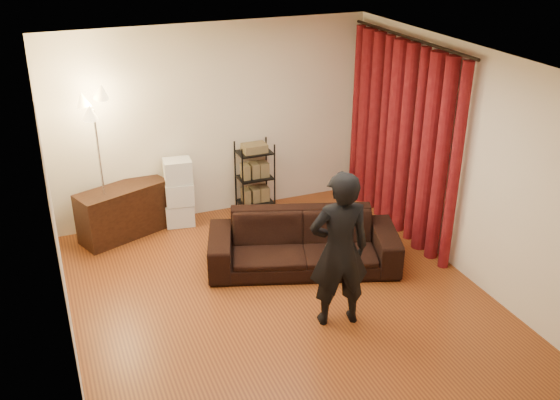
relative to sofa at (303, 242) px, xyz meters
name	(u,v)px	position (x,y,z in m)	size (l,w,h in m)	color
floor	(282,299)	(-0.52, -0.58, -0.33)	(5.00, 5.00, 0.00)	brown
ceiling	(282,62)	(-0.52, -0.58, 2.37)	(5.00, 5.00, 0.00)	white
wall_back	(214,122)	(-0.52, 1.92, 1.02)	(5.00, 5.00, 0.00)	beige
wall_front	(415,327)	(-0.52, -3.08, 1.02)	(5.00, 5.00, 0.00)	beige
wall_left	(56,229)	(-2.77, -0.58, 1.02)	(5.00, 5.00, 0.00)	beige
wall_right	(461,161)	(1.73, -0.58, 1.02)	(5.00, 5.00, 0.00)	beige
curtain_rod	(410,38)	(1.63, 0.55, 2.25)	(0.04, 0.04, 2.65)	black
curtain	(400,139)	(1.61, 0.55, 0.94)	(0.22, 2.65, 2.55)	maroon
sofa	(303,242)	(0.00, 0.00, 0.00)	(2.29, 0.89, 0.67)	black
person	(339,250)	(-0.12, -1.16, 0.53)	(0.63, 0.42, 1.73)	black
media_cabinet	(124,211)	(-1.89, 1.65, 0.02)	(1.20, 0.45, 0.70)	black
storage_boxes	(179,193)	(-1.13, 1.67, 0.15)	(0.39, 0.31, 0.97)	silver
wire_shelf	(255,177)	(-0.01, 1.70, 0.19)	(0.48, 0.33, 1.05)	black
floor_lamp	(101,171)	(-2.13, 1.51, 0.68)	(0.37, 0.37, 2.04)	silver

